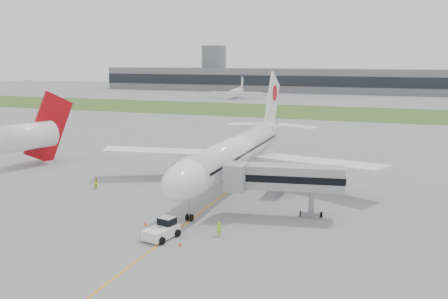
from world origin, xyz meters
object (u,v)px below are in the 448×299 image
(pushback_tug, at_px, (163,229))
(jet_bridge, at_px, (281,178))
(neighbor_aircraft, at_px, (30,135))
(ground_crew_near, at_px, (219,229))
(airliner, at_px, (238,151))

(pushback_tug, xyz_separation_m, jet_bridge, (11.08, 12.35, 4.20))
(jet_bridge, bearing_deg, neighbor_aircraft, 155.49)
(ground_crew_near, height_order, neighbor_aircraft, neighbor_aircraft)
(neighbor_aircraft, bearing_deg, pushback_tug, -15.68)
(airliner, relative_size, jet_bridge, 3.56)
(pushback_tug, distance_m, ground_crew_near, 6.54)
(airliner, distance_m, jet_bridge, 17.65)
(jet_bridge, distance_m, ground_crew_near, 11.84)
(pushback_tug, bearing_deg, airliner, 100.89)
(pushback_tug, xyz_separation_m, neighbor_aircraft, (-41.69, 26.92, 4.89))
(ground_crew_near, bearing_deg, neighbor_aircraft, -52.96)
(airliner, bearing_deg, jet_bridge, -53.22)
(jet_bridge, height_order, ground_crew_near, jet_bridge)
(neighbor_aircraft, bearing_deg, airliner, 16.58)
(pushback_tug, height_order, neighbor_aircraft, neighbor_aircraft)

